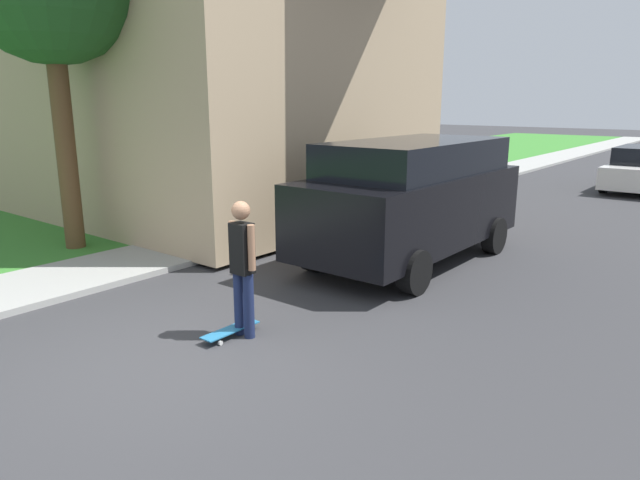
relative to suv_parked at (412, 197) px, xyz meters
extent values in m
plane|color=#333335|center=(-0.12, -5.36, -1.18)|extent=(120.00, 120.00, 0.00)
cube|color=#387F2D|center=(-8.12, 0.64, -1.14)|extent=(10.00, 80.00, 0.08)
cube|color=#9E9E99|center=(-3.72, 0.64, -1.13)|extent=(1.80, 80.00, 0.10)
cube|color=tan|center=(-7.45, 1.26, 1.99)|extent=(10.54, 7.90, 6.17)
cylinder|color=brown|center=(-5.40, -3.41, 0.94)|extent=(0.36, 0.36, 4.08)
cube|color=black|center=(0.00, -0.03, -0.20)|extent=(2.00, 4.87, 1.22)
cube|color=black|center=(0.00, 0.09, 0.69)|extent=(1.84, 3.80, 0.58)
cylinder|color=black|center=(-0.96, 1.48, -0.83)|extent=(0.24, 0.69, 0.69)
cylinder|color=black|center=(0.96, 1.48, -0.83)|extent=(0.24, 0.69, 0.69)
cylinder|color=black|center=(-0.96, -1.54, -0.83)|extent=(0.24, 0.69, 0.69)
cylinder|color=black|center=(0.96, -1.54, -0.83)|extent=(0.24, 0.69, 0.69)
cylinder|color=black|center=(0.79, 13.36, -0.85)|extent=(0.20, 0.66, 0.66)
cylinder|color=black|center=(0.79, 10.69, -0.85)|extent=(0.20, 0.66, 0.66)
cylinder|color=#192347|center=(0.02, -4.23, -0.78)|extent=(0.13, 0.13, 0.81)
cylinder|color=#192347|center=(0.19, -4.23, -0.78)|extent=(0.13, 0.13, 0.81)
cube|color=black|center=(0.11, -4.23, -0.06)|extent=(0.25, 0.20, 0.62)
sphere|color=#9E7051|center=(0.11, -4.23, 0.40)|extent=(0.22, 0.22, 0.22)
cylinder|color=#9E7051|center=(-0.05, -4.23, -0.03)|extent=(0.09, 0.09, 0.55)
cylinder|color=#9E7051|center=(0.27, -4.23, -0.03)|extent=(0.09, 0.09, 0.55)
cube|color=#236B99|center=(0.00, -4.36, -1.09)|extent=(0.21, 0.81, 0.02)
cylinder|color=silver|center=(-0.10, -4.11, -1.15)|extent=(0.03, 0.06, 0.06)
cylinder|color=silver|center=(0.09, -4.11, -1.15)|extent=(0.03, 0.06, 0.06)
cylinder|color=silver|center=(-0.10, -4.61, -1.15)|extent=(0.03, 0.06, 0.06)
cylinder|color=silver|center=(0.09, -4.61, -1.15)|extent=(0.03, 0.06, 0.06)
camera|label=1|loc=(4.95, -8.78, 1.66)|focal=32.00mm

